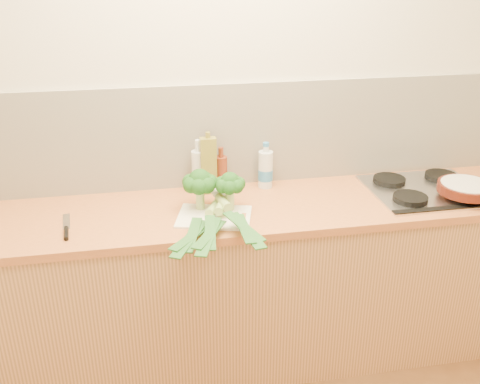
% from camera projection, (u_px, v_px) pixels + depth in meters
% --- Properties ---
extents(room_shell, '(3.50, 3.50, 3.50)m').
position_uv_depth(room_shell, '(223.00, 136.00, 2.76)').
color(room_shell, beige).
rests_on(room_shell, ground).
extents(counter, '(3.20, 0.62, 0.90)m').
position_uv_depth(counter, '(233.00, 284.00, 2.79)').
color(counter, tan).
rests_on(counter, ground).
extents(gas_hob, '(0.58, 0.50, 0.04)m').
position_uv_depth(gas_hob, '(426.00, 189.00, 2.77)').
color(gas_hob, silver).
rests_on(gas_hob, counter).
extents(chopping_board, '(0.39, 0.33, 0.01)m').
position_uv_depth(chopping_board, '(214.00, 217.00, 2.50)').
color(chopping_board, white).
rests_on(chopping_board, counter).
extents(broccoli_left, '(0.17, 0.17, 0.20)m').
position_uv_depth(broccoli_left, '(200.00, 183.00, 2.52)').
color(broccoli_left, '#ADC674').
rests_on(broccoli_left, chopping_board).
extents(broccoli_right, '(0.15, 0.15, 0.19)m').
position_uv_depth(broccoli_right, '(230.00, 184.00, 2.51)').
color(broccoli_right, '#ADC674').
rests_on(broccoli_right, chopping_board).
extents(leek_front, '(0.35, 0.64, 0.04)m').
position_uv_depth(leek_front, '(209.00, 213.00, 2.47)').
color(leek_front, white).
rests_on(leek_front, chopping_board).
extents(leek_mid, '(0.25, 0.62, 0.04)m').
position_uv_depth(leek_mid, '(218.00, 214.00, 2.42)').
color(leek_mid, white).
rests_on(leek_mid, chopping_board).
extents(leek_back, '(0.16, 0.63, 0.04)m').
position_uv_depth(leek_back, '(229.00, 209.00, 2.42)').
color(leek_back, white).
rests_on(leek_back, chopping_board).
extents(chefs_knife, '(0.05, 0.27, 0.02)m').
position_uv_depth(chefs_knife, '(66.00, 230.00, 2.37)').
color(chefs_knife, silver).
rests_on(chefs_knife, counter).
extents(skillet, '(0.41, 0.28, 0.05)m').
position_uv_depth(skillet, '(467.00, 188.00, 2.67)').
color(skillet, '#4D180C').
rests_on(skillet, gas_hob).
extents(oil_tin, '(0.08, 0.05, 0.33)m').
position_uv_depth(oil_tin, '(209.00, 165.00, 2.71)').
color(oil_tin, olive).
rests_on(oil_tin, counter).
extents(glass_bottle, '(0.07, 0.07, 0.28)m').
position_uv_depth(glass_bottle, '(199.00, 170.00, 2.74)').
color(glass_bottle, silver).
rests_on(glass_bottle, counter).
extents(amber_bottle, '(0.06, 0.06, 0.24)m').
position_uv_depth(amber_bottle, '(221.00, 173.00, 2.76)').
color(amber_bottle, '#612612').
rests_on(amber_bottle, counter).
extents(water_bottle, '(0.08, 0.08, 0.23)m').
position_uv_depth(water_bottle, '(265.00, 170.00, 2.80)').
color(water_bottle, silver).
rests_on(water_bottle, counter).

